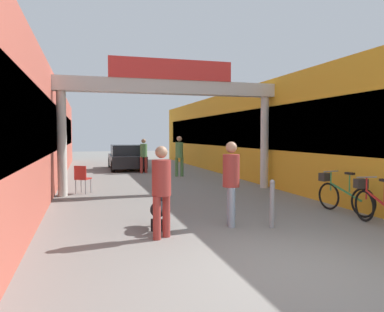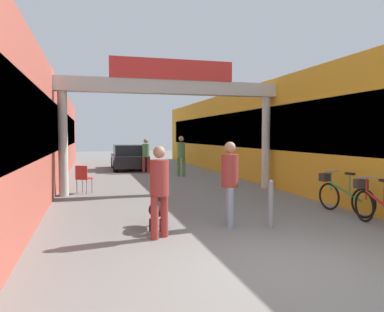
# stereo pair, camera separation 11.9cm
# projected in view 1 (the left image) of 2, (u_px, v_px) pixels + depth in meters

# --- Properties ---
(ground_plane) EXTENTS (80.00, 80.00, 0.00)m
(ground_plane) POSITION_uv_depth(u_px,v_px,m) (290.00, 270.00, 5.11)
(ground_plane) COLOR gray
(storefront_left) EXTENTS (3.00, 26.00, 3.80)m
(storefront_left) POSITION_uv_depth(u_px,v_px,m) (19.00, 134.00, 14.17)
(storefront_left) COLOR #B25142
(storefront_left) RESTS_ON ground_plane
(storefront_right) EXTENTS (3.00, 26.00, 3.80)m
(storefront_right) POSITION_uv_depth(u_px,v_px,m) (263.00, 134.00, 16.96)
(storefront_right) COLOR gold
(storefront_right) RESTS_ON ground_plane
(arcade_sign_gateway) EXTENTS (7.40, 0.47, 4.24)m
(arcade_sign_gateway) POSITION_uv_depth(u_px,v_px,m) (171.00, 98.00, 12.03)
(arcade_sign_gateway) COLOR beige
(arcade_sign_gateway) RESTS_ON ground_plane
(pedestrian_with_dog) EXTENTS (0.47, 0.47, 1.65)m
(pedestrian_with_dog) POSITION_uv_depth(u_px,v_px,m) (162.00, 186.00, 6.63)
(pedestrian_with_dog) COLOR #99332D
(pedestrian_with_dog) RESTS_ON ground_plane
(pedestrian_companion) EXTENTS (0.41, 0.41, 1.71)m
(pedestrian_companion) POSITION_uv_depth(u_px,v_px,m) (231.00, 178.00, 7.54)
(pedestrian_companion) COLOR #8C9EB2
(pedestrian_companion) RESTS_ON ground_plane
(pedestrian_carrying_crate) EXTENTS (0.41, 0.41, 1.80)m
(pedestrian_carrying_crate) POSITION_uv_depth(u_px,v_px,m) (179.00, 153.00, 16.71)
(pedestrian_carrying_crate) COLOR #4C7F47
(pedestrian_carrying_crate) RESTS_ON ground_plane
(pedestrian_elderly_walking) EXTENTS (0.42, 0.42, 1.68)m
(pedestrian_elderly_walking) POSITION_uv_depth(u_px,v_px,m) (144.00, 153.00, 18.26)
(pedestrian_elderly_walking) COLOR #99332D
(pedestrian_elderly_walking) RESTS_ON ground_plane
(dog_on_leash) EXTENTS (0.52, 0.88, 0.62)m
(dog_on_leash) POSITION_uv_depth(u_px,v_px,m) (159.00, 208.00, 7.43)
(dog_on_leash) COLOR black
(dog_on_leash) RESTS_ON ground_plane
(bicycle_red_nearest) EXTENTS (0.46, 1.68, 0.98)m
(bicycle_red_nearest) POSITION_uv_depth(u_px,v_px,m) (377.00, 204.00, 7.58)
(bicycle_red_nearest) COLOR black
(bicycle_red_nearest) RESTS_ON ground_plane
(bicycle_green_second) EXTENTS (0.46, 1.68, 0.98)m
(bicycle_green_second) POSITION_uv_depth(u_px,v_px,m) (341.00, 194.00, 8.89)
(bicycle_green_second) COLOR black
(bicycle_green_second) RESTS_ON ground_plane
(bollard_post_metal) EXTENTS (0.10, 0.10, 0.96)m
(bollard_post_metal) POSITION_uv_depth(u_px,v_px,m) (272.00, 203.00, 7.42)
(bollard_post_metal) COLOR gray
(bollard_post_metal) RESTS_ON ground_plane
(cafe_chair_red_nearer) EXTENTS (0.54, 0.54, 0.89)m
(cafe_chair_red_nearer) POSITION_uv_depth(u_px,v_px,m) (82.00, 177.00, 11.73)
(cafe_chair_red_nearer) COLOR gray
(cafe_chair_red_nearer) RESTS_ON ground_plane
(parked_car_black) EXTENTS (1.84, 4.02, 1.33)m
(parked_car_black) POSITION_uv_depth(u_px,v_px,m) (126.00, 157.00, 20.23)
(parked_car_black) COLOR black
(parked_car_black) RESTS_ON ground_plane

